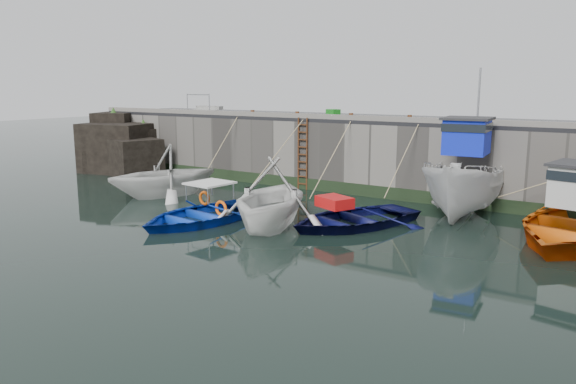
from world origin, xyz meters
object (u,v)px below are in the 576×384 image
Objects in this scene: ladder at (302,154)px; bollard_a at (253,113)px; boat_near_white at (165,196)px; bollard_e at (493,121)px; bollard_b at (297,115)px; bollard_c at (351,116)px; boat_near_navy at (353,225)px; boat_near_blacktrim at (270,226)px; fish_crate at (333,113)px; bollard_d at (410,118)px; boat_far_white at (467,184)px; boat_near_blue at (200,222)px.

bollard_a reaches higher than ladder.
boat_near_white is 16.74× the size of bollard_e.
bollard_c is at bearing 0.00° from bollard_b.
bollard_b is (2.50, 0.00, 0.00)m from bollard_a.
bollard_c is (-2.71, 4.99, 3.30)m from boat_near_navy.
fish_crate reaches higher than boat_near_blacktrim.
fish_crate is at bearing 135.14° from bollard_c.
bollard_b is at bearing -88.72° from fish_crate.
ladder is 0.68× the size of boat_near_white.
bollard_e is at bearing 0.00° from bollard_c.
fish_crate is at bearing 67.77° from bollard_b.
bollard_c is at bearing 180.00° from bollard_d.
boat_far_white reaches higher than ladder.
bollard_a is at bearing 170.82° from boat_near_navy.
boat_near_blacktrim is 17.55× the size of bollard_d.
boat_near_blue is 17.13× the size of bollard_d.
bollard_a is at bearing 99.56° from boat_near_white.
ladder is 7.28m from boat_near_blue.
bollard_c is (1.91, 7.43, 3.30)m from boat_near_blue.
bollard_b is at bearing 96.52° from boat_near_blacktrim.
boat_near_white is 10.63m from bollard_d.
boat_near_white is at bearing -132.28° from ladder.
boat_near_navy is 8.24× the size of fish_crate.
boat_near_white is 6.85m from bollard_b.
bollard_a is at bearing 180.00° from bollard_e.
ladder is at bearing 159.60° from boat_near_navy.
fish_crate is 3.80m from bollard_a.
bollard_c is 1.00× the size of bollard_e.
bollard_b is (-3.17, 6.60, 3.30)m from boat_near_blacktrim.
fish_crate is (-0.01, 9.34, 3.32)m from boat_near_blue.
bollard_d is (2.60, 0.00, 0.00)m from bollard_c.
bollard_a is (-3.00, 0.34, 1.71)m from ladder.
boat_near_navy is 6.57m from bollard_c.
bollard_c is at bearing 74.96° from boat_near_blacktrim.
bollard_b is at bearing 167.29° from boat_far_white.
boat_near_navy is 6.73m from bollard_e.
bollard_c reaches higher than boat_near_white.
bollard_b is 8.50m from bollard_e.
boat_near_blacktrim is at bearing -136.23° from boat_far_white.
bollard_d is (4.52, -1.91, -0.02)m from fish_crate.
boat_near_navy is (4.91, -4.65, -1.59)m from ladder.
boat_near_blacktrim is 1.01× the size of boat_near_navy.
boat_near_white is 12.23m from boat_far_white.
boat_near_white is 5.09m from boat_near_blue.
bollard_c reaches higher than ladder.
boat_near_blue is at bearing -136.07° from bollard_e.
boat_near_blacktrim is (2.67, -6.27, -1.59)m from ladder.
bollard_b and bollard_e have the same top height.
boat_near_white is 16.74× the size of bollard_a.
bollard_b is at bearing 180.00° from bollard_e.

